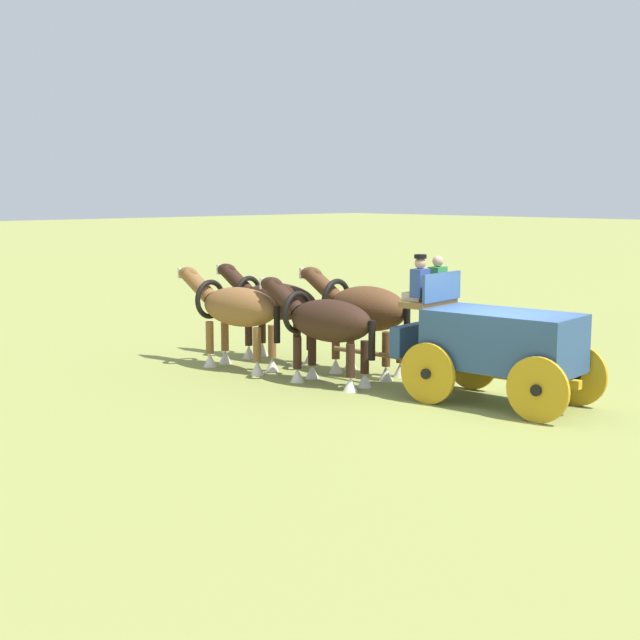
# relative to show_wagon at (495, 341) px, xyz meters

# --- Properties ---
(ground_plane) EXTENTS (220.00, 220.00, 0.00)m
(ground_plane) POSITION_rel_show_wagon_xyz_m (-0.16, -0.02, -1.20)
(ground_plane) COLOR olive
(show_wagon) EXTENTS (5.77, 2.12, 2.78)m
(show_wagon) POSITION_rel_show_wagon_xyz_m (0.00, 0.00, 0.00)
(show_wagon) COLOR #2D4C7A
(show_wagon) RESTS_ON ground
(draft_horse_rear_near) EXTENTS (3.06, 1.12, 2.15)m
(draft_horse_rear_near) POSITION_rel_show_wagon_xyz_m (3.49, 1.06, 0.09)
(draft_horse_rear_near) COLOR #331E14
(draft_horse_rear_near) RESTS_ON ground
(draft_horse_rear_off) EXTENTS (2.99, 1.20, 2.29)m
(draft_horse_rear_off) POSITION_rel_show_wagon_xyz_m (3.62, -0.23, 0.21)
(draft_horse_rear_off) COLOR brown
(draft_horse_rear_off) RESTS_ON ground
(draft_horse_lead_near) EXTENTS (3.17, 1.13, 2.23)m
(draft_horse_lead_near) POSITION_rel_show_wagon_xyz_m (6.07, 1.37, 0.16)
(draft_horse_lead_near) COLOR brown
(draft_horse_lead_near) RESTS_ON ground
(draft_horse_lead_off) EXTENTS (3.23, 1.12, 2.23)m
(draft_horse_lead_off) POSITION_rel_show_wagon_xyz_m (6.22, 0.08, 0.16)
(draft_horse_lead_off) COLOR #331E14
(draft_horse_lead_off) RESTS_ON ground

